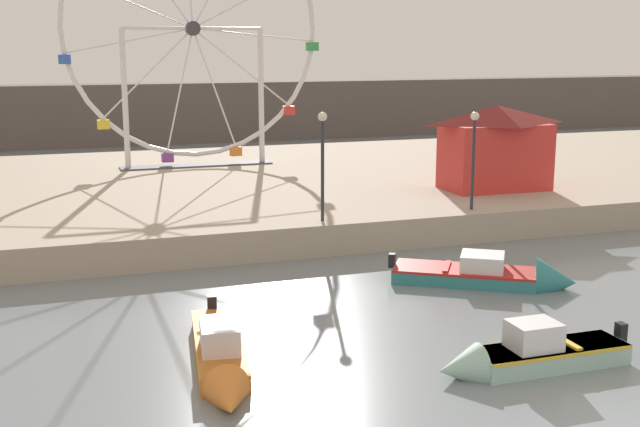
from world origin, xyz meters
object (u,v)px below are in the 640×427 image
Objects in this scene: motorboat_teal_painted at (499,276)px; promenade_lamp_far at (323,150)px; motorboat_seafoam at (524,355)px; promenade_lamp_near at (474,146)px; ferris_wheel_white_frame at (193,33)px; motorboat_orange_hull at (221,358)px; carnival_booth_red_striped at (495,146)px.

motorboat_teal_painted is 1.41× the size of promenade_lamp_far.
promenade_lamp_near reaches higher than motorboat_seafoam.
promenade_lamp_far is at bearing -85.64° from motorboat_seafoam.
motorboat_teal_painted is at bearing -55.83° from promenade_lamp_far.
ferris_wheel_white_frame is at bearing -84.00° from motorboat_seafoam.
motorboat_seafoam is 13.04m from promenade_lamp_near.
promenade_lamp_near is (11.58, 9.44, 3.22)m from motorboat_orange_hull.
motorboat_seafoam reaches higher than motorboat_orange_hull.
ferris_wheel_white_frame is at bearing 97.01° from promenade_lamp_far.
motorboat_teal_painted is 1.47× the size of promenade_lamp_near.
motorboat_orange_hull is at bearing -137.59° from carnival_booth_red_striped.
ferris_wheel_white_frame is at bearing 138.38° from motorboat_teal_painted.
ferris_wheel_white_frame reaches higher than carnival_booth_red_striped.
carnival_booth_red_striped is 4.76m from promenade_lamp_near.
motorboat_teal_painted is 22.03m from ferris_wheel_white_frame.
motorboat_seafoam is at bearing 79.78° from motorboat_orange_hull.
motorboat_teal_painted is 6.85m from promenade_lamp_near.
motorboat_orange_hull is at bearing -17.91° from motorboat_seafoam.
promenade_lamp_near is at bearing 137.17° from motorboat_orange_hull.
ferris_wheel_white_frame is at bearing 118.29° from promenade_lamp_near.
promenade_lamp_near is at bearing -61.71° from ferris_wheel_white_frame.
ferris_wheel_white_frame is at bearing 178.76° from motorboat_orange_hull.
promenade_lamp_far is (-3.77, 5.55, 3.32)m from motorboat_teal_painted.
carnival_booth_red_striped is (10.80, -10.76, -4.77)m from ferris_wheel_white_frame.
motorboat_teal_painted is 1.12× the size of motorboat_seafoam.
promenade_lamp_near is (7.72, -14.34, -4.21)m from ferris_wheel_white_frame.
motorboat_seafoam is at bearing -84.29° from ferris_wheel_white_frame.
promenade_lamp_far reaches higher than motorboat_seafoam.
promenade_lamp_near is at bearing -113.63° from motorboat_seafoam.
motorboat_teal_painted is 7.48m from promenade_lamp_far.
motorboat_orange_hull is at bearing -121.07° from promenade_lamp_far.
motorboat_teal_painted is 1.13× the size of carnival_booth_red_striped.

